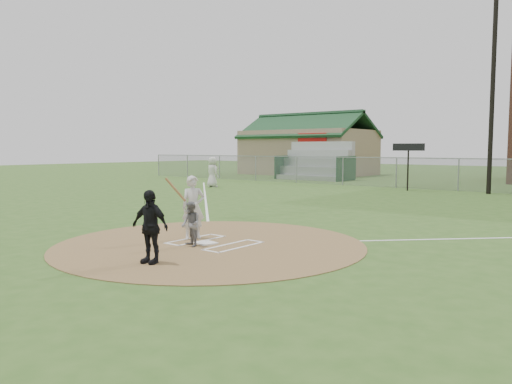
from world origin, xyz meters
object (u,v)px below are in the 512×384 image
Objects in this scene: batter_at_plate at (193,207)px; ondeck_player at (212,172)px; home_plate at (206,243)px; umpire at (150,227)px; catcher at (191,224)px.

ondeck_player is at bearing 131.96° from batter_at_plate.
ondeck_player is at bearing 133.07° from home_plate.
umpire is at bearing 140.90° from ondeck_player.
ondeck_player is at bearing 153.24° from catcher.
home_plate is at bearing 105.67° from catcher.
catcher is 20.76m from ondeck_player.
batter_at_plate is at bearing 153.80° from catcher.
batter_at_plate reaches higher than umpire.
ondeck_player reaches higher than batter_at_plate.
batter_at_plate is (-1.46, 2.78, 0.08)m from umpire.
catcher is (-0.05, -0.52, 0.58)m from home_plate.
batter_at_plate is at bearing 142.85° from ondeck_player.
ondeck_player is 1.12× the size of batter_at_plate.
home_plate is at bearing 143.97° from ondeck_player.
ondeck_player is 19.61m from batter_at_plate.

